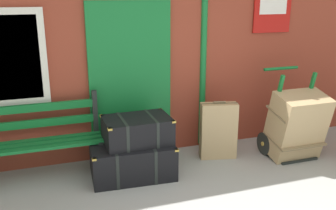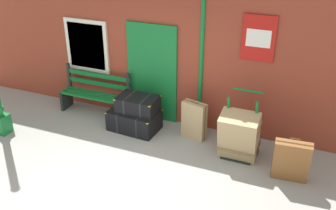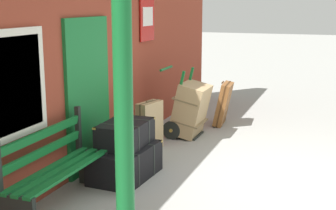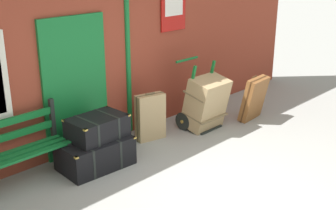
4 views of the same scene
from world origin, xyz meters
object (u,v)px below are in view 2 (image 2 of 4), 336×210
Objects in this scene: steamer_trunk_base at (134,120)px; suitcase_charcoal at (291,161)px; steamer_trunk_middle at (138,104)px; porters_trolley at (240,140)px; platform_bench at (96,94)px; large_brown_trunk at (239,135)px; suitcase_brown at (194,120)px.

suitcase_charcoal is (3.18, -0.56, 0.20)m from steamer_trunk_base.
porters_trolley is at bearing -1.67° from steamer_trunk_middle.
platform_bench reaches higher than steamer_trunk_middle.
large_brown_trunk is at bearing -90.00° from porters_trolley.
suitcase_brown is (2.36, -0.18, -0.06)m from platform_bench.
steamer_trunk_middle is (0.08, 0.03, 0.37)m from steamer_trunk_base.
steamer_trunk_base is at bearing -172.82° from suitcase_brown.
porters_trolley is at bearing 90.00° from large_brown_trunk.
suitcase_brown is at bearing 6.39° from steamer_trunk_middle.
suitcase_brown is (-0.98, 0.37, -0.09)m from large_brown_trunk.
suitcase_charcoal is (4.30, -0.90, -0.04)m from platform_bench.
platform_bench is 3.37m from porters_trolley.
large_brown_trunk is 1.05m from suitcase_brown.
steamer_trunk_base is 3.23m from suitcase_charcoal.
steamer_trunk_base is 1.27m from suitcase_brown.
suitcase_charcoal is (0.96, -0.35, -0.07)m from large_brown_trunk.
steamer_trunk_base is 1.10× the size of large_brown_trunk.
porters_trolley reaches higher than suitcase_charcoal.
steamer_trunk_base is 1.28× the size of steamer_trunk_middle.
steamer_trunk_base is at bearing 174.53° from large_brown_trunk.
suitcase_charcoal is at bearing -20.02° from large_brown_trunk.
steamer_trunk_base is 2.25m from large_brown_trunk.
steamer_trunk_base is 1.29× the size of suitcase_brown.
suitcase_brown is (-0.98, 0.19, 0.12)m from porters_trolley.
steamer_trunk_middle is at bearing 173.64° from large_brown_trunk.
suitcase_brown is at bearing -4.33° from platform_bench.
steamer_trunk_middle is at bearing -173.61° from suitcase_brown.
platform_bench is 2.37m from suitcase_brown.
platform_bench is 1.24m from steamer_trunk_middle.
porters_trolley is 0.27m from large_brown_trunk.
platform_bench is 1.93× the size of suitcase_charcoal.
large_brown_trunk is (2.14, -0.24, -0.10)m from steamer_trunk_middle.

